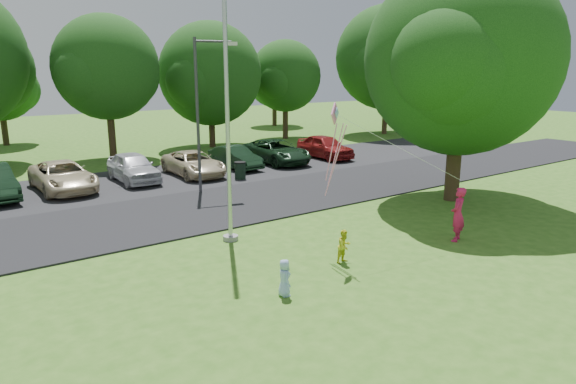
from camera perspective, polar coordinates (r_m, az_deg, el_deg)
ground at (r=15.62m, az=14.52°, el=-7.53°), size 120.00×120.00×0.00m
park_road at (r=22.10m, az=-3.70°, el=-0.86°), size 60.00×6.00×0.06m
parking_strip at (r=27.68m, az=-10.97°, el=1.83°), size 42.00×7.00×0.06m
flagpole at (r=16.25m, az=-6.76°, el=8.72°), size 0.50×0.50×10.00m
street_lamp at (r=23.23m, az=-9.41°, el=9.88°), size 1.89×0.69×6.84m
trash_can at (r=26.19m, az=-5.34°, el=2.35°), size 0.59×0.59×0.93m
big_tree at (r=22.48m, az=18.70°, el=13.43°), size 8.66×7.85×9.84m
tree_row at (r=35.80m, az=-15.20°, el=13.35°), size 64.35×11.94×10.88m
horizon_trees at (r=45.71m, az=-16.63°, el=11.41°), size 77.46×7.20×7.02m
parked_cars at (r=27.54m, az=-11.15°, el=3.29°), size 20.15×5.22×1.47m
woman at (r=17.58m, az=18.35°, el=-2.37°), size 0.78×0.68×1.79m
child_yellow at (r=15.03m, az=6.27°, el=-6.00°), size 0.52×0.43×0.99m
child_blue at (r=12.82m, az=-0.41°, el=-9.51°), size 0.41×0.52×0.95m
kite at (r=14.85m, az=5.46°, el=6.94°), size 4.49×1.64×2.75m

